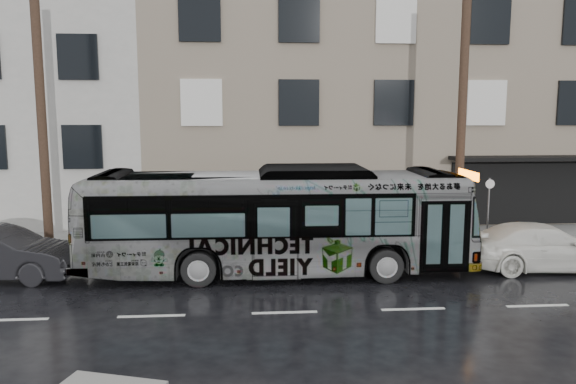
# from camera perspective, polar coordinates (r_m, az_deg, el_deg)

# --- Properties ---
(ground) EXTENTS (120.00, 120.00, 0.00)m
(ground) POSITION_cam_1_polar(r_m,az_deg,el_deg) (16.35, -0.96, -9.11)
(ground) COLOR black
(ground) RESTS_ON ground
(sidewalk) EXTENTS (90.00, 3.60, 0.15)m
(sidewalk) POSITION_cam_1_polar(r_m,az_deg,el_deg) (21.05, -1.74, -4.95)
(sidewalk) COLOR gray
(sidewalk) RESTS_ON ground
(building_taupe) EXTENTS (20.00, 12.00, 11.00)m
(building_taupe) POSITION_cam_1_polar(r_m,az_deg,el_deg) (28.90, 7.59, 9.40)
(building_taupe) COLOR gray
(building_taupe) RESTS_ON ground
(utility_pole_front) EXTENTS (0.30, 0.30, 9.00)m
(utility_pole_front) POSITION_cam_1_polar(r_m,az_deg,el_deg) (20.28, 17.24, 7.23)
(utility_pole_front) COLOR #442F22
(utility_pole_front) RESTS_ON sidewalk
(utility_pole_rear) EXTENTS (0.30, 0.30, 9.00)m
(utility_pole_rear) POSITION_cam_1_polar(r_m,az_deg,el_deg) (20.00, -23.75, 6.90)
(utility_pole_rear) COLOR #442F22
(utility_pole_rear) RESTS_ON sidewalk
(sign_post) EXTENTS (0.06, 0.06, 2.40)m
(sign_post) POSITION_cam_1_polar(r_m,az_deg,el_deg) (21.00, 19.65, -1.91)
(sign_post) COLOR slate
(sign_post) RESTS_ON sidewalk
(bus) EXTENTS (11.63, 2.83, 3.23)m
(bus) POSITION_cam_1_polar(r_m,az_deg,el_deg) (16.82, -1.15, -2.93)
(bus) COLOR #B2B2B2
(bus) RESTS_ON ground
(white_sedan) EXTENTS (4.91, 2.06, 1.42)m
(white_sedan) POSITION_cam_1_polar(r_m,az_deg,el_deg) (19.15, 24.48, -5.08)
(white_sedan) COLOR white
(white_sedan) RESTS_ON ground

